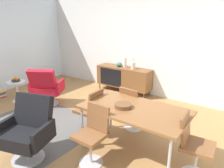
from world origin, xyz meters
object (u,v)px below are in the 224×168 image
vase_ceramic_small (119,64)px  vase_sculptural_dark (133,65)px  dining_table (134,111)px  dining_chair_near_window (91,110)px  side_table_round (17,89)px  lounge_chair_red (46,87)px  dining_chair_front_left (93,133)px  sideboard (123,77)px  armchair_black_shell (28,129)px  vase_cobalt (125,63)px  dining_chair_back_left (132,107)px  dining_chair_far_end (193,144)px  fruit_bowl (16,80)px  wooden_bowl_on_table (123,106)px

vase_ceramic_small → vase_sculptural_dark: bearing=0.0°
dining_table → dining_chair_near_window: (-0.89, 0.00, -0.23)m
side_table_round → vase_ceramic_small: bearing=52.2°
dining_table → lounge_chair_red: 2.65m
dining_chair_front_left → vase_ceramic_small: bearing=117.0°
dining_chair_front_left → lounge_chair_red: (-2.26, 0.93, -0.00)m
sideboard → armchair_black_shell: (0.42, -3.28, 0.03)m
vase_cobalt → dining_chair_near_window: (0.69, -2.25, -0.39)m
vase_ceramic_small → side_table_round: (-1.67, -2.15, -0.46)m
dining_chair_back_left → dining_chair_far_end: (1.24, -0.56, 0.00)m
vase_ceramic_small → fruit_bowl: size_ratio=0.84×
vase_ceramic_small → side_table_round: bearing=-127.8°
dining_chair_far_end → armchair_black_shell: 2.34m
wooden_bowl_on_table → side_table_round: wooden_bowl_on_table is taller
sideboard → side_table_round: bearing=-130.3°
dining_chair_near_window → dining_chair_front_left: size_ratio=1.00×
side_table_round → fruit_bowl: (-0.00, -0.00, 0.24)m
side_table_round → armchair_black_shell: bearing=-26.9°
vase_sculptural_dark → dining_table: size_ratio=0.19×
vase_cobalt → wooden_bowl_on_table: bearing=-58.5°
dining_chair_near_window → dining_chair_back_left: size_ratio=1.00×
vase_sculptural_dark → dining_chair_back_left: bearing=-60.2°
vase_cobalt → lounge_chair_red: size_ratio=0.29×
sideboard → wooden_bowl_on_table: wooden_bowl_on_table is taller
sideboard → armchair_black_shell: bearing=-82.8°
vase_ceramic_small → sideboard: bearing=-0.7°
sideboard → vase_ceramic_small: size_ratio=9.48×
vase_cobalt → dining_chair_back_left: size_ratio=0.32×
lounge_chair_red → armchair_black_shell: same height
vase_cobalt → armchair_black_shell: size_ratio=0.29×
dining_chair_front_left → side_table_round: 3.17m
vase_cobalt → dining_chair_front_left: size_ratio=0.32×
dining_chair_near_window → dining_chair_far_end: (1.78, -0.01, 0.00)m
wooden_bowl_on_table → dining_chair_back_left: 0.73m
sideboard → armchair_black_shell: armchair_black_shell is taller
dining_chair_back_left → wooden_bowl_on_table: bearing=-72.4°
armchair_black_shell → lounge_chair_red: bearing=135.1°
dining_table → vase_ceramic_small: bearing=128.4°
vase_cobalt → dining_chair_back_left: vase_cobalt is taller
vase_sculptural_dark → armchair_black_shell: vase_sculptural_dark is taller
dining_table → lounge_chair_red: bearing=172.0°
wooden_bowl_on_table → dining_chair_far_end: 1.09m
vase_ceramic_small → dining_chair_front_left: 3.17m
vase_cobalt → dining_chair_far_end: (2.47, -2.25, -0.39)m
dining_chair_near_window → dining_chair_far_end: size_ratio=1.00×
vase_sculptural_dark → dining_chair_back_left: vase_sculptural_dark is taller
dining_chair_back_left → armchair_black_shell: 1.81m
lounge_chair_red → side_table_round: (-0.83, -0.27, -0.15)m
wooden_bowl_on_table → dining_chair_near_window: 0.80m
dining_table → side_table_round: dining_table is taller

